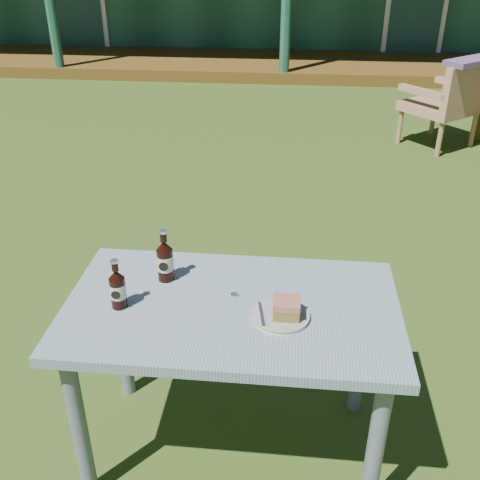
# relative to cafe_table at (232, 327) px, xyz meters

# --- Properties ---
(ground) EXTENTS (80.00, 80.00, 0.00)m
(ground) POSITION_rel_cafe_table_xyz_m (0.00, 1.60, -0.62)
(ground) COLOR #334916
(cafe_table) EXTENTS (1.20, 0.70, 0.72)m
(cafe_table) POSITION_rel_cafe_table_xyz_m (0.00, 0.00, 0.00)
(cafe_table) COLOR slate
(cafe_table) RESTS_ON ground
(plate) EXTENTS (0.20, 0.20, 0.01)m
(plate) POSITION_rel_cafe_table_xyz_m (0.18, -0.06, 0.11)
(plate) COLOR silver
(plate) RESTS_ON cafe_table
(cake_slice) EXTENTS (0.09, 0.09, 0.06)m
(cake_slice) POSITION_rel_cafe_table_xyz_m (0.20, -0.06, 0.15)
(cake_slice) COLOR brown
(cake_slice) RESTS_ON plate
(fork) EXTENTS (0.04, 0.14, 0.00)m
(fork) POSITION_rel_cafe_table_xyz_m (0.11, -0.07, 0.12)
(fork) COLOR silver
(fork) RESTS_ON plate
(cola_bottle_near) EXTENTS (0.06, 0.06, 0.21)m
(cola_bottle_near) POSITION_rel_cafe_table_xyz_m (-0.27, 0.14, 0.19)
(cola_bottle_near) COLOR black
(cola_bottle_near) RESTS_ON cafe_table
(cola_bottle_far) EXTENTS (0.06, 0.06, 0.19)m
(cola_bottle_far) POSITION_rel_cafe_table_xyz_m (-0.39, -0.05, 0.18)
(cola_bottle_far) COLOR black
(cola_bottle_far) RESTS_ON cafe_table
(bottle_cap) EXTENTS (0.03, 0.03, 0.01)m
(bottle_cap) POSITION_rel_cafe_table_xyz_m (0.00, 0.06, 0.11)
(bottle_cap) COLOR silver
(bottle_cap) RESTS_ON cafe_table
(armchair_left) EXTENTS (0.84, 0.84, 0.83)m
(armchair_left) POSITION_rel_cafe_table_xyz_m (1.65, 3.89, -0.15)
(armchair_left) COLOR #9D6E4E
(armchair_left) RESTS_ON ground
(floral_throw) EXTENTS (0.57, 0.53, 0.05)m
(floral_throw) POSITION_rel_cafe_table_xyz_m (1.76, 3.77, 0.24)
(floral_throw) COLOR #553F63
(floral_throw) RESTS_ON armchair_left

